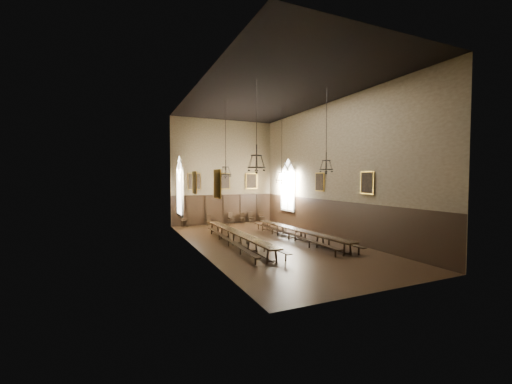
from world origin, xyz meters
TOP-DOWN VIEW (x-y plane):
  - floor at (0.00, 0.00)m, footprint 9.00×18.00m
  - ceiling at (0.00, 0.00)m, footprint 9.00×18.00m
  - wall_back at (0.00, 9.01)m, footprint 9.00×0.02m
  - wall_front at (0.00, -9.01)m, footprint 9.00×0.02m
  - wall_left at (-4.51, 0.00)m, footprint 0.02×18.00m
  - wall_right at (4.51, 0.00)m, footprint 0.02×18.00m
  - wainscot_panelling at (0.00, 0.00)m, footprint 9.00×18.00m
  - table_left at (-2.05, 0.22)m, footprint 0.77×9.95m
  - table_right at (1.92, -0.21)m, footprint 1.25×9.54m
  - bench_left_outer at (-2.63, 0.07)m, footprint 0.64×9.16m
  - bench_left_inner at (-1.43, 0.17)m, footprint 0.75×9.39m
  - bench_right_inner at (1.45, 0.17)m, footprint 0.32×10.13m
  - bench_right_outer at (2.58, 0.01)m, footprint 0.84×10.08m
  - chair_0 at (-3.52, 8.48)m, footprint 0.48×0.48m
  - chair_2 at (-1.44, 8.53)m, footprint 0.44×0.44m
  - chair_4 at (0.56, 8.58)m, footprint 0.52×0.52m
  - chair_5 at (1.55, 8.49)m, footprint 0.51×0.51m
  - chair_6 at (2.42, 8.54)m, footprint 0.48×0.48m
  - chair_7 at (3.45, 8.52)m, footprint 0.49×0.49m
  - chandelier_back_left at (-2.04, 2.28)m, footprint 0.75×0.75m
  - chandelier_back_right at (2.34, 2.76)m, footprint 0.86×0.86m
  - chandelier_front_left at (-1.94, -2.37)m, footprint 0.95×0.95m
  - chandelier_front_right at (2.28, -2.54)m, footprint 0.78×0.78m
  - portrait_back_0 at (-2.60, 8.88)m, footprint 1.10×0.12m
  - portrait_back_1 at (0.00, 8.88)m, footprint 1.10×0.12m
  - portrait_back_2 at (2.60, 8.88)m, footprint 1.10×0.12m
  - portrait_left_0 at (-4.38, 1.00)m, footprint 0.12×1.00m
  - portrait_left_1 at (-4.38, -3.50)m, footprint 0.12×1.00m
  - portrait_right_0 at (4.38, 1.00)m, footprint 0.12×1.00m
  - portrait_right_1 at (4.38, -3.50)m, footprint 0.12×1.00m
  - window_right at (4.43, 5.50)m, footprint 0.20×2.20m
  - window_left at (-4.43, 5.50)m, footprint 0.20×2.20m

SIDE VIEW (x-z plane):
  - floor at x=0.00m, z-range -0.02..0.00m
  - bench_left_outer at x=-2.63m, z-range 0.06..0.47m
  - chair_2 at x=-1.44m, z-range -0.17..0.70m
  - bench_left_inner at x=-1.43m, z-range 0.06..0.48m
  - chair_5 at x=1.55m, z-range -0.18..0.74m
  - bench_right_outer at x=2.58m, z-range 0.06..0.52m
  - bench_right_inner at x=1.45m, z-range 0.06..0.52m
  - chair_6 at x=2.42m, z-range -0.19..0.77m
  - chair_4 at x=0.56m, z-range -0.19..0.79m
  - chair_7 at x=3.45m, z-range -0.20..0.80m
  - chair_0 at x=-3.52m, z-range -0.21..0.84m
  - table_right at x=1.92m, z-range 0.00..0.74m
  - table_left at x=-2.05m, z-range 0.00..0.78m
  - wainscot_panelling at x=0.00m, z-range 0.00..2.50m
  - window_right at x=4.43m, z-range 1.10..5.70m
  - window_left at x=-4.43m, z-range 1.10..5.70m
  - portrait_back_0 at x=-2.60m, z-range 3.00..4.40m
  - portrait_back_1 at x=0.00m, z-range 3.00..4.40m
  - portrait_back_2 at x=2.60m, z-range 3.00..4.40m
  - portrait_left_0 at x=-4.38m, z-range 3.05..4.35m
  - portrait_left_1 at x=-4.38m, z-range 3.05..4.35m
  - portrait_right_0 at x=4.38m, z-range 3.05..4.35m
  - portrait_right_1 at x=4.38m, z-range 3.05..4.35m
  - chandelier_back_right at x=2.34m, z-range 1.49..6.83m
  - wall_back at x=0.00m, z-range 0.00..9.00m
  - wall_front at x=0.00m, z-range 0.00..9.00m
  - wall_left at x=-4.51m, z-range 0.00..9.00m
  - wall_right at x=4.51m, z-range 0.00..9.00m
  - chandelier_back_left at x=-2.04m, z-range 2.12..7.05m
  - chandelier_front_right at x=2.28m, z-range 2.45..7.14m
  - chandelier_front_left at x=-1.94m, z-range 2.46..7.12m
  - ceiling at x=0.00m, z-range 9.00..9.02m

